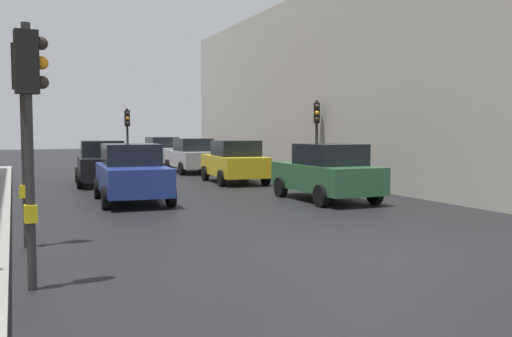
{
  "coord_description": "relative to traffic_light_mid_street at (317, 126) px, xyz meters",
  "views": [
    {
      "loc": [
        -5.86,
        -8.55,
        2.18
      ],
      "look_at": [
        0.46,
        6.06,
        1.09
      ],
      "focal_mm": 39.5,
      "sensor_mm": 36.0,
      "label": 1
    }
  ],
  "objects": [
    {
      "name": "traffic_light_far_median",
      "position": [
        -5.96,
        9.54,
        -0.06
      ],
      "size": [
        0.24,
        0.43,
        3.32
      ],
      "color": "#2D2D2D",
      "rests_on": "ground"
    },
    {
      "name": "car_green_estate",
      "position": [
        -2.62,
        -5.25,
        -1.47
      ],
      "size": [
        2.07,
        4.22,
        1.76
      ],
      "color": "#2D6038",
      "rests_on": "ground"
    },
    {
      "name": "traffic_light_mid_street",
      "position": [
        0.0,
        0.0,
        0.0
      ],
      "size": [
        0.35,
        0.45,
        3.4
      ],
      "color": "#2D2D2D",
      "rests_on": "ground"
    },
    {
      "name": "ground_plane",
      "position": [
        -5.65,
        -11.76,
        -2.35
      ],
      "size": [
        120.0,
        120.0,
        0.0
      ],
      "primitive_type": "plane",
      "color": "black"
    },
    {
      "name": "traffic_light_near_right",
      "position": [
        -11.29,
        -9.14,
        0.31
      ],
      "size": [
        0.45,
        0.34,
        3.85
      ],
      "color": "#2D2D2D",
      "rests_on": "ground"
    },
    {
      "name": "car_white_compact",
      "position": [
        -3.21,
        13.45,
        -1.47
      ],
      "size": [
        2.06,
        4.22,
        1.76
      ],
      "color": "silver",
      "rests_on": "ground"
    },
    {
      "name": "building_facade_right",
      "position": [
        6.31,
        1.87,
        1.75
      ],
      "size": [
        12.0,
        29.0,
        8.19
      ],
      "primitive_type": "cube",
      "color": "#B2ADA3",
      "rests_on": "ground"
    },
    {
      "name": "traffic_light_near_left",
      "position": [
        -11.29,
        -12.17,
        0.14
      ],
      "size": [
        0.44,
        0.26,
        3.6
      ],
      "color": "#2D2D2D",
      "rests_on": "ground"
    },
    {
      "name": "car_yellow_taxi",
      "position": [
        -3.12,
        1.34,
        -1.47
      ],
      "size": [
        2.27,
        4.33,
        1.76
      ],
      "color": "yellow",
      "rests_on": "ground"
    },
    {
      "name": "car_dark_suv",
      "position": [
        -8.25,
        2.73,
        -1.47
      ],
      "size": [
        2.27,
        4.32,
        1.76
      ],
      "color": "black",
      "rests_on": "ground"
    },
    {
      "name": "car_silver_hatchback",
      "position": [
        -3.11,
        7.34,
        -1.47
      ],
      "size": [
        2.06,
        4.22,
        1.76
      ],
      "color": "#BCBCC1",
      "rests_on": "ground"
    },
    {
      "name": "car_blue_van",
      "position": [
        -8.23,
        -3.25,
        -1.47
      ],
      "size": [
        2.2,
        4.29,
        1.76
      ],
      "color": "navy",
      "rests_on": "ground"
    }
  ]
}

